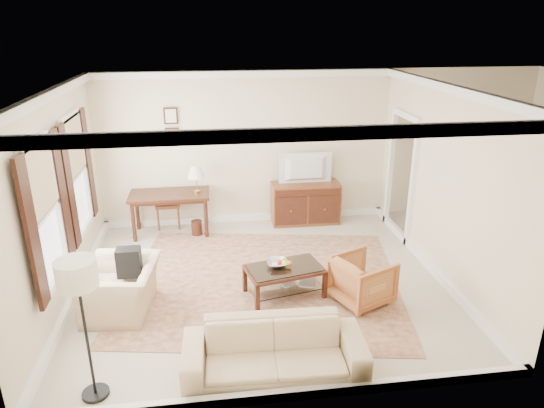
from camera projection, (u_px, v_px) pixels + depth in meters
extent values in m
cube|color=beige|center=(262.00, 282.00, 7.38)|extent=(5.50, 5.00, 0.01)
cube|color=white|center=(260.00, 88.00, 6.35)|extent=(5.50, 5.00, 0.01)
cube|color=beige|center=(246.00, 149.00, 9.18)|extent=(5.50, 0.01, 2.90)
cube|color=beige|center=(291.00, 280.00, 4.55)|extent=(5.50, 0.01, 2.90)
cube|color=beige|center=(58.00, 202.00, 6.51)|extent=(0.01, 5.00, 2.90)
cube|color=beige|center=(444.00, 184.00, 7.21)|extent=(0.01, 5.00, 2.90)
cube|color=beige|center=(482.00, 235.00, 8.98)|extent=(3.00, 2.70, 0.01)
cube|color=maroon|center=(263.00, 281.00, 7.38)|extent=(4.58, 4.11, 0.01)
cube|color=#401D12|center=(169.00, 195.00, 8.81)|extent=(1.44, 0.72, 0.05)
cylinder|color=#401D12|center=(133.00, 222.00, 8.61)|extent=(0.07, 0.07, 0.74)
cylinder|color=#401D12|center=(206.00, 219.00, 8.78)|extent=(0.07, 0.07, 0.74)
cylinder|color=#401D12|center=(137.00, 211.00, 9.13)|extent=(0.07, 0.07, 0.74)
cylinder|color=#401D12|center=(206.00, 208.00, 9.29)|extent=(0.07, 0.07, 0.74)
cube|color=brown|center=(305.00, 203.00, 9.43)|extent=(1.31, 0.50, 0.80)
imported|color=black|center=(307.00, 159.00, 9.10)|extent=(0.97, 0.56, 0.13)
cube|color=#401D12|center=(284.00, 269.00, 6.89)|extent=(1.18, 0.84, 0.04)
cube|color=silver|center=(284.00, 267.00, 6.88)|extent=(1.11, 0.77, 0.01)
cube|color=silver|center=(284.00, 286.00, 6.98)|extent=(1.09, 0.75, 0.02)
cube|color=#401D12|center=(257.00, 299.00, 6.55)|extent=(0.07, 0.07, 0.42)
cube|color=#401D12|center=(325.00, 285.00, 6.88)|extent=(0.07, 0.07, 0.42)
cube|color=#401D12|center=(245.00, 279.00, 7.05)|extent=(0.07, 0.07, 0.42)
cube|color=#401D12|center=(308.00, 268.00, 7.38)|extent=(0.07, 0.07, 0.42)
imported|color=silver|center=(277.00, 262.00, 6.89)|extent=(0.42, 0.42, 0.10)
imported|color=brown|center=(279.00, 284.00, 6.98)|extent=(0.26, 0.17, 0.38)
imported|color=brown|center=(300.00, 281.00, 7.05)|extent=(0.27, 0.13, 0.38)
imported|color=#964920|center=(362.00, 278.00, 6.76)|extent=(0.91, 0.93, 0.74)
imported|color=#CFB08C|center=(121.00, 281.00, 6.50)|extent=(0.82, 1.14, 0.93)
cube|color=black|center=(129.00, 259.00, 6.54)|extent=(0.32, 0.38, 0.40)
imported|color=#CFB08C|center=(274.00, 343.00, 5.35)|extent=(2.04, 0.67, 0.79)
cylinder|color=black|center=(96.00, 393.00, 5.15)|extent=(0.28, 0.28, 0.04)
cylinder|color=black|center=(87.00, 341.00, 4.91)|extent=(0.03, 0.03, 1.34)
cylinder|color=silver|center=(76.00, 274.00, 4.64)|extent=(0.39, 0.39, 0.28)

